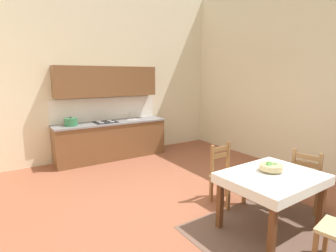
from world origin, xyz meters
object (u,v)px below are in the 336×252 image
at_px(kitchen_cabinetry, 110,123).
at_px(dining_chair_kitchen_side, 226,175).
at_px(dining_table, 272,184).
at_px(fruit_bowl, 271,167).
at_px(dining_chair_window_side, 308,181).

relative_size(kitchen_cabinetry, dining_chair_kitchen_side, 2.87).
relative_size(dining_table, dining_chair_kitchen_side, 1.35).
bearing_deg(dining_chair_kitchen_side, dining_table, -94.04).
height_order(dining_chair_kitchen_side, fruit_bowl, dining_chair_kitchen_side).
distance_m(dining_chair_kitchen_side, fruit_bowl, 0.87).
xyz_separation_m(dining_table, dining_chair_window_side, (0.93, 0.04, -0.18)).
bearing_deg(kitchen_cabinetry, fruit_bowl, -80.35).
bearing_deg(kitchen_cabinetry, dining_table, -81.48).
bearing_deg(dining_table, fruit_bowl, 49.28).
bearing_deg(dining_table, kitchen_cabinetry, 98.52).
xyz_separation_m(kitchen_cabinetry, dining_chair_window_side, (1.54, -4.05, -0.41)).
xyz_separation_m(dining_table, fruit_bowl, (0.07, 0.08, 0.19)).
distance_m(kitchen_cabinetry, dining_chair_window_side, 4.35).
bearing_deg(kitchen_cabinetry, dining_chair_kitchen_side, -78.19).
relative_size(dining_chair_window_side, fruit_bowl, 3.10).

